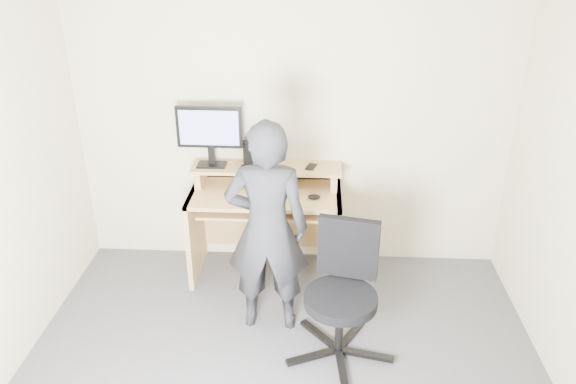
# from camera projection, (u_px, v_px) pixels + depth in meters

# --- Properties ---
(back_wall) EXTENTS (3.50, 0.02, 2.50)m
(back_wall) POSITION_uv_depth(u_px,v_px,m) (292.00, 120.00, 4.47)
(back_wall) COLOR beige
(back_wall) RESTS_ON ground
(desk) EXTENTS (1.20, 0.60, 0.91)m
(desk) POSITION_uv_depth(u_px,v_px,m) (266.00, 210.00, 4.59)
(desk) COLOR tan
(desk) RESTS_ON ground
(monitor) EXTENTS (0.52, 0.15, 0.49)m
(monitor) POSITION_uv_depth(u_px,v_px,m) (210.00, 131.00, 4.38)
(monitor) COLOR black
(monitor) RESTS_ON desk
(external_drive) EXTENTS (0.11, 0.15, 0.20)m
(external_drive) POSITION_uv_depth(u_px,v_px,m) (249.00, 154.00, 4.47)
(external_drive) COLOR black
(external_drive) RESTS_ON desk
(travel_mug) EXTENTS (0.07, 0.07, 0.17)m
(travel_mug) POSITION_uv_depth(u_px,v_px,m) (267.00, 156.00, 4.47)
(travel_mug) COLOR silver
(travel_mug) RESTS_ON desk
(smartphone) EXTENTS (0.10, 0.14, 0.01)m
(smartphone) POSITION_uv_depth(u_px,v_px,m) (311.00, 167.00, 4.47)
(smartphone) COLOR black
(smartphone) RESTS_ON desk
(charger) EXTENTS (0.05, 0.04, 0.03)m
(charger) POSITION_uv_depth(u_px,v_px,m) (244.00, 168.00, 4.43)
(charger) COLOR black
(charger) RESTS_ON desk
(headphones) EXTENTS (0.18, 0.18, 0.06)m
(headphones) POSITION_uv_depth(u_px,v_px,m) (256.00, 162.00, 4.56)
(headphones) COLOR silver
(headphones) RESTS_ON desk
(keyboard) EXTENTS (0.49, 0.32, 0.03)m
(keyboard) POSITION_uv_depth(u_px,v_px,m) (256.00, 207.00, 4.39)
(keyboard) COLOR black
(keyboard) RESTS_ON desk
(mouse) EXTENTS (0.11, 0.08, 0.04)m
(mouse) POSITION_uv_depth(u_px,v_px,m) (314.00, 197.00, 4.31)
(mouse) COLOR black
(mouse) RESTS_ON desk
(office_chair) EXTENTS (0.73, 0.72, 0.92)m
(office_chair) POSITION_uv_depth(u_px,v_px,m) (343.00, 287.00, 3.70)
(office_chair) COLOR black
(office_chair) RESTS_ON ground
(person) EXTENTS (0.58, 0.39, 1.57)m
(person) POSITION_uv_depth(u_px,v_px,m) (267.00, 229.00, 3.83)
(person) COLOR black
(person) RESTS_ON ground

